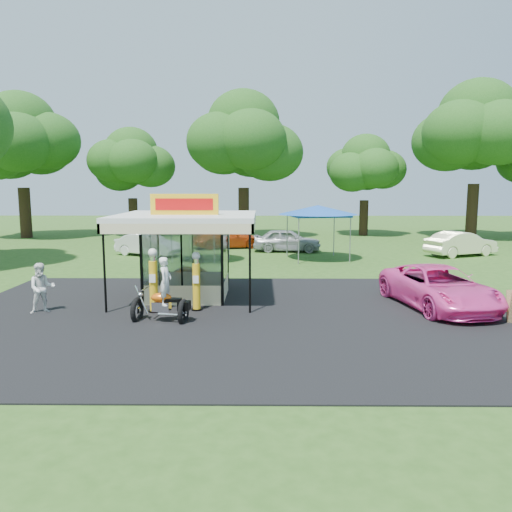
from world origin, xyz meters
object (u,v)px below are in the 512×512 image
at_px(kiosk_car, 195,276).
at_px(pink_sedan, 439,287).
at_px(bg_car_a, 148,244).
at_px(bg_car_c, 287,240).
at_px(gas_pump_right, 196,283).
at_px(bg_car_b, 227,238).
at_px(bg_car_e, 461,244).
at_px(gas_pump_left, 153,282).
at_px(motorcycle, 164,296).
at_px(tent_west, 201,218).
at_px(tent_east, 318,210).
at_px(spectator_west, 42,288).
at_px(gas_station_kiosk, 188,254).

relative_size(kiosk_car, pink_sedan, 0.50).
xyz_separation_m(bg_car_a, bg_car_c, (9.07, 2.05, 0.06)).
height_order(gas_pump_right, bg_car_b, gas_pump_right).
bearing_deg(bg_car_e, pink_sedan, 131.84).
bearing_deg(bg_car_c, gas_pump_left, 165.09).
height_order(motorcycle, bg_car_a, motorcycle).
bearing_deg(pink_sedan, tent_west, 121.18).
height_order(pink_sedan, bg_car_e, bg_car_e).
bearing_deg(bg_car_a, bg_car_b, -24.88).
bearing_deg(gas_pump_right, tent_east, 65.73).
distance_m(spectator_west, tent_east, 17.35).
height_order(bg_car_b, tent_west, tent_west).
relative_size(gas_station_kiosk, bg_car_e, 1.13).
xyz_separation_m(bg_car_b, bg_car_e, (15.28, -3.93, 0.06)).
relative_size(kiosk_car, bg_car_e, 0.59).
height_order(gas_pump_left, motorcycle, gas_pump_left).
height_order(gas_pump_left, tent_east, tent_east).
bearing_deg(bg_car_b, tent_west, 154.17).
xyz_separation_m(gas_pump_right, motorcycle, (-0.89, -1.48, -0.15)).
relative_size(gas_pump_right, bg_car_e, 0.45).
height_order(gas_station_kiosk, spectator_west, gas_station_kiosk).
height_order(bg_car_b, tent_east, tent_east).
relative_size(pink_sedan, bg_car_b, 1.11).
relative_size(motorcycle, bg_car_e, 0.48).
distance_m(bg_car_a, bg_car_e, 20.13).
distance_m(bg_car_b, tent_east, 8.39).
bearing_deg(gas_station_kiosk, pink_sedan, -9.81).
bearing_deg(kiosk_car, motorcycle, 177.38).
xyz_separation_m(motorcycle, bg_car_b, (0.76, 19.78, -0.16)).
bearing_deg(bg_car_c, kiosk_car, 162.14).
distance_m(bg_car_b, tent_west, 6.60).
xyz_separation_m(spectator_west, tent_west, (4.16, 12.39, 1.66)).
bearing_deg(bg_car_a, bg_car_e, -64.17).
relative_size(gas_pump_left, motorcycle, 1.02).
distance_m(motorcycle, spectator_west, 4.67).
height_order(motorcycle, bg_car_e, motorcycle).
height_order(pink_sedan, bg_car_b, pink_sedan).
bearing_deg(kiosk_car, bg_car_e, -57.69).
bearing_deg(gas_pump_right, pink_sedan, 3.52).
bearing_deg(gas_station_kiosk, motorcycle, -94.20).
distance_m(gas_pump_right, tent_east, 14.14).
xyz_separation_m(bg_car_b, tent_west, (-1.13, -6.24, 1.84)).
relative_size(tent_west, tent_east, 0.86).
bearing_deg(spectator_west, bg_car_c, 33.26).
distance_m(kiosk_car, spectator_west, 6.75).
xyz_separation_m(gas_station_kiosk, gas_pump_left, (-0.86, -2.45, -0.67)).
xyz_separation_m(motorcycle, bg_car_e, (16.04, 15.85, -0.10)).
relative_size(spectator_west, tent_west, 0.45).
height_order(kiosk_car, bg_car_e, bg_car_e).
distance_m(gas_station_kiosk, motorcycle, 3.79).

